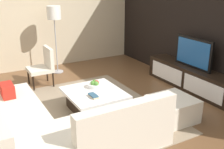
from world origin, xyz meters
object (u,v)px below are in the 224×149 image
object	(u,v)px
media_console	(191,78)
floor_lamp	(54,16)
television	(193,53)
book_stack	(94,96)
fruit_bowl	(95,85)
sectional_couch	(52,126)
ottoman	(172,109)
coffee_table	(94,100)
accent_chair_near	(44,64)

from	to	relation	value
media_console	floor_lamp	world-z (taller)	floor_lamp
television	book_stack	size ratio (longest dim) A/B	4.45
fruit_bowl	sectional_couch	bearing A→B (deg)	-53.69
media_console	sectional_couch	xyz separation A→B (m)	(0.53, -3.29, 0.03)
ottoman	fruit_bowl	xyz separation A→B (m)	(-1.14, -0.91, 0.23)
coffee_table	fruit_bowl	size ratio (longest dim) A/B	3.78
coffee_table	ottoman	world-z (taller)	ottoman
sectional_couch	accent_chair_near	bearing A→B (deg)	166.13
media_console	coffee_table	bearing A→B (deg)	-92.49
media_console	accent_chair_near	size ratio (longest dim) A/B	2.72
television	floor_lamp	world-z (taller)	floor_lamp
media_console	book_stack	xyz separation A→B (m)	(0.12, -2.41, 0.15)
television	ottoman	size ratio (longest dim) A/B	1.42
ottoman	book_stack	xyz separation A→B (m)	(-0.74, -1.13, 0.20)
sectional_couch	floor_lamp	size ratio (longest dim) A/B	1.49
accent_chair_near	media_console	bearing A→B (deg)	62.67
floor_lamp	accent_chair_near	bearing A→B (deg)	-37.19
television	ottoman	bearing A→B (deg)	-56.00
coffee_table	fruit_bowl	world-z (taller)	fruit_bowl
media_console	sectional_couch	size ratio (longest dim) A/B	0.94
floor_lamp	ottoman	xyz separation A→B (m)	(3.40, 0.89, -1.23)
floor_lamp	fruit_bowl	xyz separation A→B (m)	(2.25, -0.03, -0.99)
television	sectional_couch	world-z (taller)	television
accent_chair_near	sectional_couch	bearing A→B (deg)	-7.32
floor_lamp	ottoman	size ratio (longest dim) A/B	2.40
sectional_couch	accent_chair_near	xyz separation A→B (m)	(-2.34, 0.58, 0.21)
media_console	book_stack	distance (m)	2.42
media_console	accent_chair_near	bearing A→B (deg)	-123.88
accent_chair_near	ottoman	world-z (taller)	accent_chair_near
floor_lamp	ottoman	bearing A→B (deg)	14.63
ottoman	accent_chair_near	bearing A→B (deg)	-151.97
media_console	accent_chair_near	world-z (taller)	accent_chair_near
coffee_table	book_stack	bearing A→B (deg)	-27.62
media_console	ottoman	bearing A→B (deg)	-55.99
sectional_couch	floor_lamp	distance (m)	3.45
media_console	floor_lamp	bearing A→B (deg)	-139.45
coffee_table	media_console	bearing A→B (deg)	87.51
sectional_couch	fruit_bowl	size ratio (longest dim) A/B	8.97
sectional_couch	accent_chair_near	world-z (taller)	accent_chair_near
coffee_table	floor_lamp	distance (m)	2.73
accent_chair_near	coffee_table	bearing A→B (deg)	20.01
television	fruit_bowl	world-z (taller)	television
fruit_bowl	media_console	bearing A→B (deg)	82.81
television	accent_chair_near	size ratio (longest dim) A/B	1.14
television	book_stack	distance (m)	2.45
media_console	television	bearing A→B (deg)	90.00
accent_chair_near	ottoman	xyz separation A→B (m)	(2.68, 1.43, -0.29)
accent_chair_near	book_stack	xyz separation A→B (m)	(1.94, 0.30, -0.08)
media_console	television	world-z (taller)	television
book_stack	accent_chair_near	bearing A→B (deg)	-171.31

